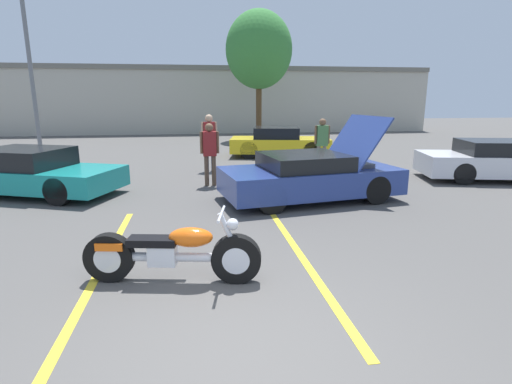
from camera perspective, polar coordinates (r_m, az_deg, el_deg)
The scene contains 14 objects.
ground_plane at distance 4.06m, azimuth -1.07°, elevation -22.90°, with size 80.00×80.00×0.00m, color #514F4C.
parking_stripe_foreground at distance 6.33m, azimuth -21.13°, elevation -9.80°, with size 0.12×5.37×0.01m, color yellow.
parking_stripe_middle at distance 6.37m, azimuth 6.25°, elevation -8.78°, with size 0.12×5.37×0.01m, color yellow.
far_building at distance 29.00m, azimuth -8.12°, elevation 13.17°, with size 32.00×4.20×4.40m.
light_pole at distance 20.77m, azimuth -29.62°, elevation 17.68°, with size 1.21×0.28×8.31m.
tree_background at distance 23.24m, azimuth 0.42°, elevation 19.62°, with size 3.66×3.66×7.03m.
motorcycle at distance 5.43m, azimuth -11.86°, elevation -8.52°, with size 2.34×0.78×0.96m.
show_car_hood_open at distance 9.57m, azimuth 7.82°, elevation 2.25°, with size 4.38×2.53×1.96m.
parked_car_mid_row at distance 16.56m, azimuth 3.35°, elevation 7.08°, with size 4.28×2.50×1.20m.
parked_car_left_row at distance 11.52m, azimuth -29.56°, elevation 2.43°, with size 4.74×3.27×1.16m.
parked_car_right_row at distance 13.85m, azimuth 31.91°, elevation 3.77°, with size 5.01×2.77×1.17m.
spectator_near_motorcycle at distance 13.27m, azimuth -6.68°, elevation 7.78°, with size 0.52×0.24×1.85m.
spectator_by_show_car at distance 11.02m, azimuth -6.63°, elevation 6.14°, with size 0.52×0.23×1.71m.
spectator_midground at distance 13.40m, azimuth 9.41°, elevation 7.35°, with size 0.52×0.23×1.72m.
Camera 1 is at (-0.43, -3.24, 2.40)m, focal length 28.00 mm.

